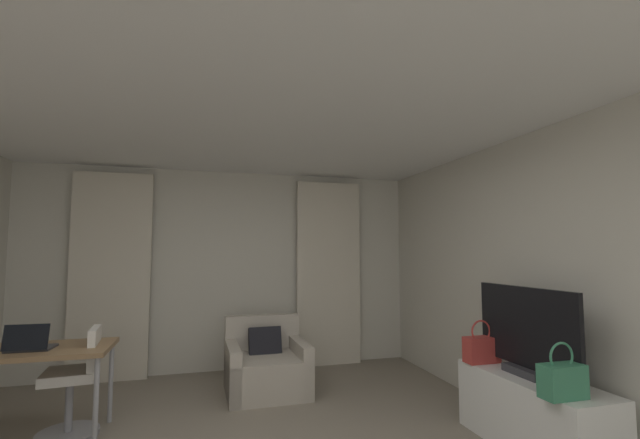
{
  "coord_description": "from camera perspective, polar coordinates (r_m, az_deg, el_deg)",
  "views": [
    {
      "loc": [
        -0.28,
        -2.6,
        1.53
      ],
      "look_at": [
        0.79,
        1.24,
        1.85
      ],
      "focal_mm": 23.14,
      "sensor_mm": 36.0,
      "label": 1
    }
  ],
  "objects": [
    {
      "name": "tv_flatscreen",
      "position": [
        3.77,
        26.62,
        -13.87
      ],
      "size": [
        0.2,
        1.02,
        0.69
      ],
      "color": "#333338",
      "rests_on": "tv_console"
    },
    {
      "name": "desk_chair",
      "position": [
        4.28,
        -30.74,
        -19.33
      ],
      "size": [
        0.48,
        0.48,
        0.88
      ],
      "color": "gray",
      "rests_on": "ground"
    },
    {
      "name": "wall_window",
      "position": [
        5.64,
        -12.78,
        -6.74
      ],
      "size": [
        5.12,
        0.06,
        2.6
      ],
      "color": "beige",
      "rests_on": "ground"
    },
    {
      "name": "handbag_primary",
      "position": [
        4.06,
        21.43,
        -16.27
      ],
      "size": [
        0.3,
        0.14,
        0.37
      ],
      "color": "#B73833",
      "rests_on": "tv_console"
    },
    {
      "name": "ceiling",
      "position": [
        2.84,
        -9.1,
        18.32
      ],
      "size": [
        5.12,
        6.12,
        0.06
      ],
      "primitive_type": "cube",
      "color": "white",
      "rests_on": "wall_left"
    },
    {
      "name": "curtain_left_panel",
      "position": [
        5.61,
        -26.98,
        -6.89
      ],
      "size": [
        0.9,
        0.06,
        2.5
      ],
      "color": "beige",
      "rests_on": "ground"
    },
    {
      "name": "desk",
      "position": [
        4.29,
        -36.31,
        -15.08
      ],
      "size": [
        1.39,
        0.63,
        0.74
      ],
      "color": "olive",
      "rests_on": "ground"
    },
    {
      "name": "handbag_secondary",
      "position": [
        3.36,
        30.51,
        -18.55
      ],
      "size": [
        0.3,
        0.14,
        0.37
      ],
      "color": "#387F5B",
      "rests_on": "tv_console"
    },
    {
      "name": "armchair",
      "position": [
        4.85,
        -7.46,
        -19.58
      ],
      "size": [
        0.87,
        0.85,
        0.79
      ],
      "color": "#B2A899",
      "rests_on": "ground"
    },
    {
      "name": "tv_console",
      "position": [
        3.89,
        27.41,
        -22.77
      ],
      "size": [
        0.48,
        1.24,
        0.56
      ],
      "color": "white",
      "rests_on": "ground"
    },
    {
      "name": "laptop",
      "position": [
        4.17,
        -35.21,
        -13.96
      ],
      "size": [
        0.33,
        0.26,
        0.22
      ],
      "color": "#2D2D33",
      "rests_on": "desk"
    },
    {
      "name": "wall_right",
      "position": [
        3.84,
        31.89,
        -7.3
      ],
      "size": [
        0.06,
        6.12,
        2.6
      ],
      "color": "beige",
      "rests_on": "ground"
    },
    {
      "name": "curtain_right_panel",
      "position": [
        5.75,
        1.2,
        -7.3
      ],
      "size": [
        0.9,
        0.06,
        2.5
      ],
      "color": "beige",
      "rests_on": "ground"
    }
  ]
}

